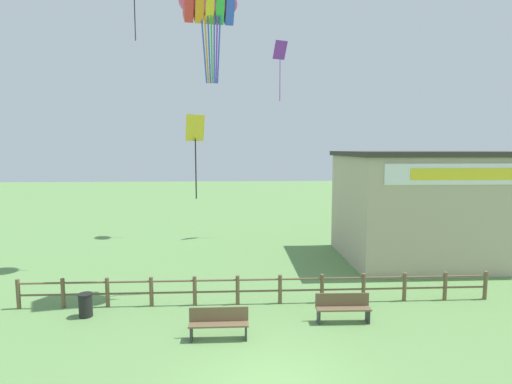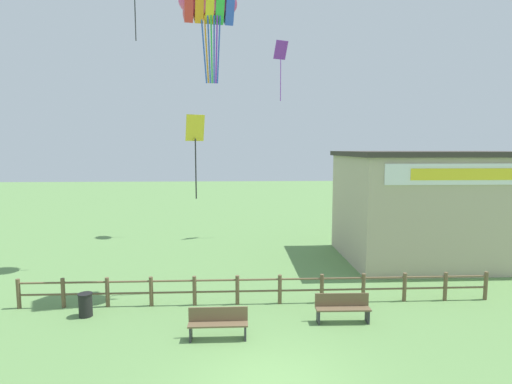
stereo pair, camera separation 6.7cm
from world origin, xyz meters
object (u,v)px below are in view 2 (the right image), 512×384
Objects in this scene: trash_bin at (86,305)px; kite_purple_streamer at (281,58)px; park_bench_near_fence at (218,322)px; park_bench_by_building at (342,307)px; kite_yellow_diamond at (195,140)px; kite_rainbow_parafoil at (208,3)px; seaside_building at (433,205)px.

kite_purple_streamer reaches higher than trash_bin.
park_bench_by_building is at bearing 13.48° from park_bench_near_fence.
trash_bin is 6.95m from kite_yellow_diamond.
kite_rainbow_parafoil is 4.93m from kite_yellow_diamond.
park_bench_near_fence is 4.11m from park_bench_by_building.
park_bench_by_building is 0.48× the size of kite_rainbow_parafoil.
kite_yellow_diamond is at bearing -113.50° from kite_purple_streamer.
kite_purple_streamer is at bearing 76.55° from park_bench_near_fence.
seaside_building is 12.64m from kite_yellow_diamond.
kite_rainbow_parafoil reaches higher than trash_bin.
kite_yellow_diamond is 0.89× the size of kite_purple_streamer.
park_bench_by_building is at bearing -31.40° from kite_yellow_diamond.
kite_purple_streamer reaches higher than park_bench_by_building.
seaside_building is 14.30m from kite_rainbow_parafoil.
kite_rainbow_parafoil is at bearing 25.17° from trash_bin.
park_bench_by_building is 7.99m from kite_yellow_diamond.
trash_bin is 11.40m from kite_rainbow_parafoil.
kite_purple_streamer reaches higher than seaside_building.
seaside_building reaches higher than park_bench_near_fence.
park_bench_by_building is at bearing -32.13° from kite_rainbow_parafoil.
kite_purple_streamer is at bearing 92.89° from park_bench_by_building.
kite_rainbow_parafoil reaches higher than park_bench_by_building.
kite_rainbow_parafoil is at bearing -110.18° from kite_purple_streamer.
park_bench_by_building is 0.49× the size of kite_purple_streamer.
trash_bin is 0.25× the size of kite_yellow_diamond.
kite_yellow_diamond is (-11.49, -4.19, 3.20)m from seaside_building.
trash_bin is 0.22× the size of kite_purple_streamer.
trash_bin is at bearing 158.37° from park_bench_near_fence.
kite_rainbow_parafoil is at bearing -25.31° from kite_yellow_diamond.
park_bench_near_fence is at bearing -83.55° from kite_rainbow_parafoil.
kite_rainbow_parafoil is at bearing 147.87° from park_bench_by_building.
kite_yellow_diamond is at bearing -159.98° from seaside_building.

